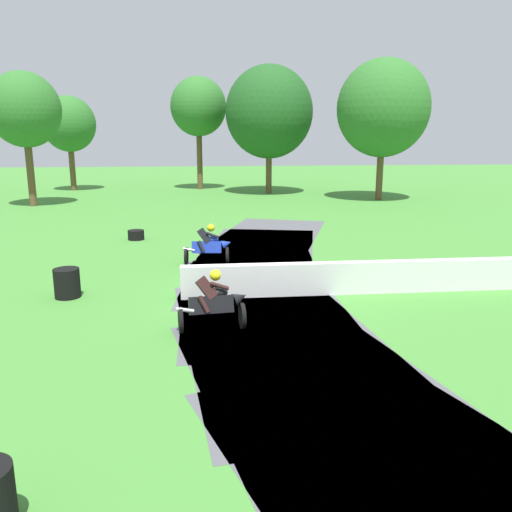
% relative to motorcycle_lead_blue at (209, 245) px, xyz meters
% --- Properties ---
extents(ground_plane, '(120.00, 120.00, 0.00)m').
position_rel_motorcycle_lead_blue_xyz_m(ground_plane, '(1.32, -3.81, -0.65)').
color(ground_plane, '#428433').
extents(track_asphalt, '(7.14, 26.97, 0.01)m').
position_rel_motorcycle_lead_blue_xyz_m(track_asphalt, '(1.95, -3.80, -0.64)').
color(track_asphalt, '#515156').
rests_on(track_asphalt, ground).
extents(safety_barrier, '(15.15, 0.37, 0.90)m').
position_rel_motorcycle_lead_blue_xyz_m(safety_barrier, '(6.77, -3.78, -0.20)').
color(safety_barrier, white).
rests_on(safety_barrier, ground).
extents(motorcycle_lead_blue, '(1.70, 0.84, 1.43)m').
position_rel_motorcycle_lead_blue_xyz_m(motorcycle_lead_blue, '(0.00, 0.00, 0.00)').
color(motorcycle_lead_blue, black).
rests_on(motorcycle_lead_blue, ground).
extents(motorcycle_chase_black, '(1.68, 0.93, 1.42)m').
position_rel_motorcycle_lead_blue_xyz_m(motorcycle_chase_black, '(0.05, -6.11, -0.02)').
color(motorcycle_chase_black, black).
rests_on(motorcycle_chase_black, ground).
extents(tire_stack_near, '(0.68, 0.68, 0.40)m').
position_rel_motorcycle_lead_blue_xyz_m(tire_stack_near, '(-3.02, 4.53, -0.45)').
color(tire_stack_near, black).
rests_on(tire_stack_near, ground).
extents(tire_stack_mid_a, '(0.69, 0.69, 0.80)m').
position_rel_motorcycle_lead_blue_xyz_m(tire_stack_mid_a, '(-3.88, -3.39, -0.25)').
color(tire_stack_mid_a, black).
rests_on(tire_stack_mid_a, ground).
extents(traffic_cone, '(0.28, 0.28, 0.44)m').
position_rel_motorcycle_lead_blue_xyz_m(traffic_cone, '(6.61, -3.61, -0.43)').
color(traffic_cone, orange).
rests_on(traffic_cone, ground).
extents(tree_far_left, '(4.36, 4.36, 8.74)m').
position_rel_motorcycle_lead_blue_xyz_m(tree_far_left, '(-0.43, 25.15, 5.76)').
color(tree_far_left, brown).
rests_on(tree_far_left, ground).
extents(tree_far_right, '(6.03, 6.03, 9.16)m').
position_rel_motorcycle_lead_blue_xyz_m(tree_far_right, '(11.65, 16.92, 5.33)').
color(tree_far_right, brown).
rests_on(tree_far_right, ground).
extents(tree_mid_rise, '(4.23, 4.23, 7.98)m').
position_rel_motorcycle_lead_blue_xyz_m(tree_mid_rise, '(-10.67, 15.92, 5.08)').
color(tree_mid_rise, brown).
rests_on(tree_mid_rise, ground).
extents(tree_behind_barrier, '(4.05, 4.05, 7.24)m').
position_rel_motorcycle_lead_blue_xyz_m(tree_behind_barrier, '(-10.42, 25.24, 4.43)').
color(tree_behind_barrier, brown).
rests_on(tree_behind_barrier, ground).
extents(tree_distant, '(6.35, 6.35, 9.24)m').
position_rel_motorcycle_lead_blue_xyz_m(tree_distant, '(4.70, 21.52, 5.25)').
color(tree_distant, brown).
rests_on(tree_distant, ground).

